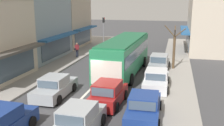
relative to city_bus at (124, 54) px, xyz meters
The scene contains 18 objects.
ground_plane 5.45m from the city_bus, 108.77° to the right, with size 140.00×140.00×0.00m, color #3F3F42.
lane_centre_line 2.64m from the city_bus, 152.81° to the right, with size 0.20×28.00×0.01m, color silver.
sidewalk_left 8.72m from the city_bus, behind, with size 5.20×44.00×0.14m, color gray.
kerb_right 5.04m from the city_bus, 14.22° to the left, with size 2.80×44.00×0.12m, color gray.
shopfront_mid_block 12.58m from the city_bus, 162.16° to the left, with size 8.21×8.78×7.77m.
shopfront_far_end 17.16m from the city_bus, 133.80° to the left, with size 8.04×7.64×7.10m.
building_right_far 16.95m from the city_bus, 53.96° to the left, with size 8.96×10.83×9.34m.
city_bus is the anchor object (origin of this frame).
hatchback_adjacent_lane_trail 11.17m from the city_bus, 90.24° to the right, with size 1.90×3.75×1.54m.
sedan_adjacent_lane_lead 7.61m from the city_bus, 118.08° to the right, with size 1.92×4.21×1.47m.
hatchback_queue_gap_filler 12.83m from the city_bus, 106.18° to the right, with size 1.93×3.76×1.54m.
hatchback_queue_far_back 7.23m from the city_bus, 86.87° to the right, with size 1.95×3.77×1.54m.
parked_sedan_kerb_front 9.20m from the city_bus, 72.01° to the right, with size 1.99×4.25×1.47m.
parked_sedan_kerb_second 4.65m from the city_bus, 46.61° to the right, with size 1.93×4.22×1.47m.
parked_hatchback_kerb_third 3.88m from the city_bus, 37.40° to the left, with size 1.93×3.76×1.54m.
traffic_light_downstreet 13.79m from the city_bus, 113.23° to the left, with size 0.33×0.24×4.20m.
street_tree_right 5.05m from the city_bus, 32.95° to the left, with size 1.97×1.65×4.23m.
pedestrian_with_handbag_near 8.55m from the city_bus, 140.73° to the left, with size 0.47×0.63×1.63m.
Camera 1 is at (5.98, -17.42, 6.47)m, focal length 42.00 mm.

